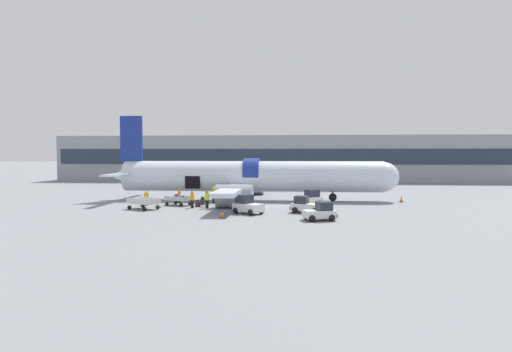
{
  "coord_description": "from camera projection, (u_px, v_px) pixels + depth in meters",
  "views": [
    {
      "loc": [
        2.82,
        -46.87,
        5.38
      ],
      "look_at": [
        -1.59,
        1.67,
        2.98
      ],
      "focal_mm": 32.0,
      "sensor_mm": 36.0,
      "label": 1
    }
  ],
  "objects": [
    {
      "name": "ground_crew_driver",
      "position": [
        192.0,
        199.0,
        44.91
      ],
      "size": [
        0.53,
        0.55,
        1.68
      ],
      "color": "black",
      "rests_on": "ground_plane"
    },
    {
      "name": "suitcase_on_tarmac_spare",
      "position": [
        203.0,
        201.0,
        47.83
      ],
      "size": [
        0.45,
        0.28,
        0.86
      ],
      "color": "#2D2D33",
      "rests_on": "ground_plane"
    },
    {
      "name": "ground_plane",
      "position": [
        270.0,
        206.0,
        47.14
      ],
      "size": [
        500.0,
        500.0,
        0.0
      ],
      "primitive_type": "plane",
      "color": "gray"
    },
    {
      "name": "ground_crew_supervisor",
      "position": [
        207.0,
        199.0,
        44.65
      ],
      "size": [
        0.52,
        0.58,
        1.72
      ],
      "color": "black",
      "rests_on": "ground_plane"
    },
    {
      "name": "terminal_strip",
      "position": [
        283.0,
        159.0,
        89.61
      ],
      "size": [
        87.14,
        11.12,
        8.79
      ],
      "color": "gray",
      "rests_on": "ground_plane"
    },
    {
      "name": "ground_crew_loader_b",
      "position": [
        179.0,
        195.0,
        49.72
      ],
      "size": [
        0.5,
        0.52,
        1.59
      ],
      "color": "black",
      "rests_on": "ground_plane"
    },
    {
      "name": "ground_crew_marshal",
      "position": [
        146.0,
        198.0,
        47.06
      ],
      "size": [
        0.55,
        0.42,
        1.57
      ],
      "color": "#2D2D33",
      "rests_on": "ground_plane"
    },
    {
      "name": "safety_cone_wingtip",
      "position": [
        250.0,
        204.0,
        45.83
      ],
      "size": [
        0.56,
        0.56,
        0.63
      ],
      "color": "black",
      "rests_on": "ground_plane"
    },
    {
      "name": "baggage_tug_rear",
      "position": [
        247.0,
        206.0,
        40.7
      ],
      "size": [
        3.06,
        2.81,
        1.7
      ],
      "color": "white",
      "rests_on": "ground_plane"
    },
    {
      "name": "safety_cone_engine_left",
      "position": [
        222.0,
        214.0,
        38.41
      ],
      "size": [
        0.51,
        0.51,
        0.61
      ],
      "color": "black",
      "rests_on": "ground_plane"
    },
    {
      "name": "ground_crew_loader_a",
      "position": [
        207.0,
        198.0,
        46.28
      ],
      "size": [
        0.53,
        0.53,
        1.66
      ],
      "color": "#2D2D33",
      "rests_on": "ground_plane"
    },
    {
      "name": "baggage_tug_mid",
      "position": [
        310.0,
        199.0,
        47.12
      ],
      "size": [
        2.97,
        2.78,
        1.63
      ],
      "color": "white",
      "rests_on": "ground_plane"
    },
    {
      "name": "baggage_tug_lead",
      "position": [
        320.0,
        212.0,
        36.6
      ],
      "size": [
        2.83,
        2.43,
        1.52
      ],
      "color": "silver",
      "rests_on": "ground_plane"
    },
    {
      "name": "baggage_cart_loading",
      "position": [
        179.0,
        201.0,
        47.2
      ],
      "size": [
        3.55,
        2.5,
        1.15
      ],
      "color": "#B7BABF",
      "rests_on": "ground_plane"
    },
    {
      "name": "baggage_tug_spare",
      "position": [
        305.0,
        206.0,
        41.38
      ],
      "size": [
        2.94,
        2.29,
        1.53
      ],
      "color": "silver",
      "rests_on": "ground_plane"
    },
    {
      "name": "baggage_cart_queued",
      "position": [
        144.0,
        204.0,
        43.92
      ],
      "size": [
        3.82,
        2.92,
        1.11
      ],
      "color": "silver",
      "rests_on": "ground_plane"
    },
    {
      "name": "suitcase_on_tarmac_upright",
      "position": [
        198.0,
        204.0,
        46.03
      ],
      "size": [
        0.55,
        0.49,
        0.64
      ],
      "color": "#4C1E1E",
      "rests_on": "ground_plane"
    },
    {
      "name": "airplane",
      "position": [
        248.0,
        177.0,
        52.13
      ],
      "size": [
        33.25,
        28.14,
        9.76
      ],
      "color": "silver",
      "rests_on": "ground_plane"
    },
    {
      "name": "ground_crew_helper",
      "position": [
        214.0,
        194.0,
        49.3
      ],
      "size": [
        0.52,
        0.64,
        1.84
      ],
      "color": "black",
      "rests_on": "ground_plane"
    },
    {
      "name": "safety_cone_nose",
      "position": [
        401.0,
        199.0,
        50.41
      ],
      "size": [
        0.5,
        0.5,
        0.69
      ],
      "color": "black",
      "rests_on": "ground_plane"
    }
  ]
}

